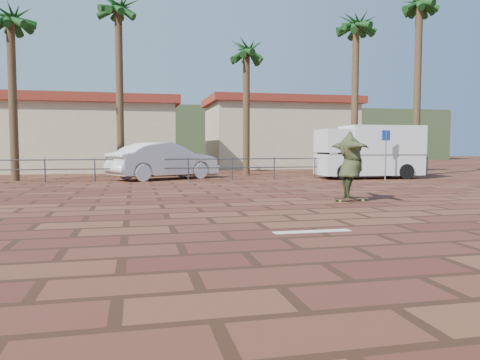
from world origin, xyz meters
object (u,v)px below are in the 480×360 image
object	(u,v)px
skateboarder	(351,165)
campervan	(369,151)
car_silver	(161,160)
car_white	(164,161)
longboard	(350,198)

from	to	relation	value
skateboarder	campervan	xyz separation A→B (m)	(5.14, 8.60, 0.31)
car_silver	car_white	xyz separation A→B (m)	(-0.03, -3.00, 0.03)
longboard	skateboarder	xyz separation A→B (m)	(-0.00, -0.00, 0.92)
car_white	car_silver	bearing A→B (deg)	-28.09
skateboarder	car_white	distance (m)	11.02
longboard	car_silver	size ratio (longest dim) A/B	0.20
car_silver	car_white	world-z (taller)	car_white
campervan	car_white	distance (m)	9.68
longboard	car_white	world-z (taller)	car_white
longboard	car_silver	world-z (taller)	car_silver
campervan	longboard	bearing A→B (deg)	-118.07
longboard	skateboarder	world-z (taller)	skateboarder
longboard	skateboarder	bearing A→B (deg)	-134.11
campervan	car_white	size ratio (longest dim) A/B	0.95
longboard	campervan	world-z (taller)	campervan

